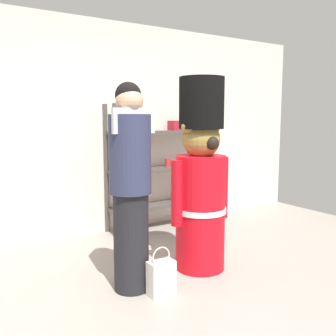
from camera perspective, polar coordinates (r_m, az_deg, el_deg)
name	(u,v)px	position (r m, az deg, el deg)	size (l,w,h in m)	color
ground_plane	(210,299)	(3.23, 6.25, -18.88)	(6.40, 6.40, 0.00)	#9E9389
back_wall	(99,129)	(4.81, -10.24, 5.83)	(6.40, 0.12, 2.60)	silver
merchandise_shelf	(158,166)	(4.97, -1.49, 0.38)	(1.37, 0.35, 1.60)	#4C4742
teddy_bear_guard	(201,181)	(3.57, 4.92, -1.92)	(0.64, 0.48, 1.80)	red
person_shopper	(130,184)	(3.11, -5.64, -2.44)	(0.36, 0.34, 1.72)	black
shopping_bag	(161,277)	(3.22, -1.02, -16.02)	(0.22, 0.13, 0.41)	silver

